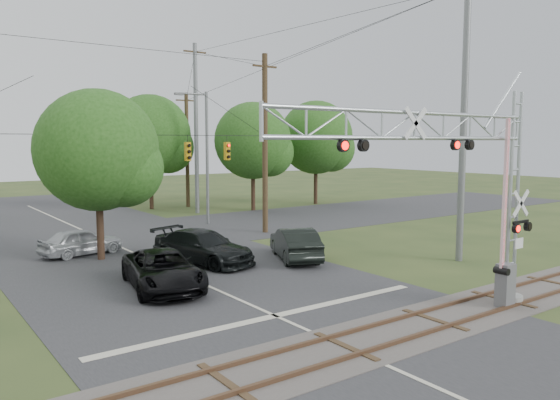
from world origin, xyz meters
TOP-DOWN VIEW (x-y plane):
  - ground at (0.00, 0.00)m, footprint 160.00×160.00m
  - road_main at (0.00, 10.00)m, footprint 14.00×90.00m
  - road_cross at (0.00, 24.00)m, footprint 90.00×12.00m
  - railroad_track at (0.00, 2.00)m, footprint 90.00×3.20m
  - crossing_gantry at (4.50, 1.64)m, footprint 11.55×0.98m
  - traffic_signal_span at (0.91, 20.00)m, footprint 19.34×0.36m
  - pickup_black at (-1.63, 11.03)m, footprint 3.60×5.97m
  - car_dark at (1.86, 14.20)m, footprint 3.82×6.05m
  - sedan_silver at (-2.38, 19.73)m, footprint 4.49×2.49m
  - suv_dark at (6.07, 12.31)m, footprint 3.59×5.19m
  - streetlight at (7.99, 25.37)m, footprint 2.52×0.26m
  - utility_poles at (3.05, 22.97)m, footprint 26.29×28.91m
  - treeline at (2.79, 31.58)m, footprint 51.95×28.20m

SIDE VIEW (x-z plane):
  - ground at x=0.00m, z-range 0.00..0.00m
  - road_main at x=0.00m, z-range 0.00..0.02m
  - road_cross at x=0.00m, z-range 0.00..0.02m
  - railroad_track at x=0.00m, z-range -0.05..0.11m
  - sedan_silver at x=-2.38m, z-range 0.00..1.44m
  - pickup_black at x=-1.63m, z-range 0.00..1.55m
  - suv_dark at x=6.07m, z-range 0.00..1.62m
  - car_dark at x=1.86m, z-range 0.00..1.63m
  - crossing_gantry at x=4.50m, z-range 0.92..8.62m
  - streetlight at x=7.99m, z-range 0.56..9.99m
  - traffic_signal_span at x=0.91m, z-range -0.07..11.43m
  - treeline at x=2.79m, z-range 0.85..10.89m
  - utility_poles at x=3.05m, z-range -0.73..13.27m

